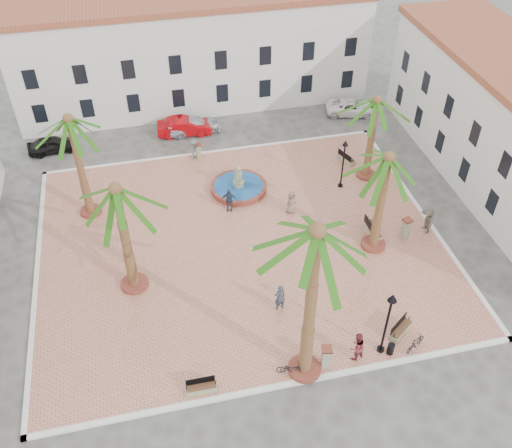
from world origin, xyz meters
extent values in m
plane|color=#56544F|center=(0.00, 0.00, 0.00)|extent=(120.00, 120.00, 0.00)
cube|color=tan|center=(0.00, 0.00, 0.07)|extent=(26.00, 22.00, 0.15)
cube|color=silver|center=(0.00, 11.00, 0.08)|extent=(26.30, 0.30, 0.16)
cube|color=silver|center=(0.00, -11.00, 0.08)|extent=(26.30, 0.30, 0.16)
cube|color=silver|center=(13.00, 0.00, 0.08)|extent=(0.30, 22.30, 0.16)
cube|color=silver|center=(-13.00, 0.00, 0.08)|extent=(0.30, 22.30, 0.16)
cube|color=silver|center=(0.00, 20.00, 4.50)|extent=(30.00, 7.00, 9.00)
cube|color=black|center=(-13.12, 16.52, 2.20)|extent=(1.00, 0.12, 1.60)
cube|color=black|center=(-9.38, 16.52, 2.20)|extent=(1.00, 0.12, 1.60)
cube|color=black|center=(-5.62, 16.52, 2.20)|extent=(1.00, 0.12, 1.60)
cube|color=black|center=(-1.88, 16.52, 2.20)|extent=(1.00, 0.12, 1.60)
cube|color=black|center=(1.88, 16.52, 2.20)|extent=(1.00, 0.12, 1.60)
cube|color=black|center=(5.62, 16.52, 2.20)|extent=(1.00, 0.12, 1.60)
cube|color=black|center=(9.38, 16.52, 2.20)|extent=(1.00, 0.12, 1.60)
cube|color=black|center=(13.12, 16.52, 2.20)|extent=(1.00, 0.12, 1.60)
cube|color=black|center=(-13.12, 16.52, 5.20)|extent=(1.00, 0.12, 1.60)
cube|color=black|center=(-9.38, 16.52, 5.20)|extent=(1.00, 0.12, 1.60)
cube|color=black|center=(-5.62, 16.52, 5.20)|extent=(1.00, 0.12, 1.60)
cube|color=black|center=(-1.88, 16.52, 5.20)|extent=(1.00, 0.12, 1.60)
cube|color=black|center=(1.88, 16.52, 5.20)|extent=(1.00, 0.12, 1.60)
cube|color=black|center=(5.62, 16.52, 5.20)|extent=(1.00, 0.12, 1.60)
cube|color=black|center=(9.38, 16.52, 5.20)|extent=(1.00, 0.12, 1.60)
cube|color=black|center=(13.12, 16.52, 5.20)|extent=(1.00, 0.12, 1.60)
cube|color=black|center=(16.54, -2.06, 2.20)|extent=(0.12, 1.00, 1.60)
cube|color=black|center=(16.54, 1.65, 2.20)|extent=(0.12, 1.00, 1.60)
cube|color=black|center=(16.54, 5.37, 2.20)|extent=(0.12, 1.00, 1.60)
cube|color=black|center=(16.54, 9.08, 2.20)|extent=(0.12, 1.00, 1.60)
cube|color=black|center=(16.54, 12.80, 2.20)|extent=(0.12, 1.00, 1.60)
cube|color=black|center=(16.54, -2.06, 5.20)|extent=(0.12, 1.00, 1.60)
cube|color=black|center=(16.54, 1.65, 5.20)|extent=(0.12, 1.00, 1.60)
cube|color=black|center=(16.54, 5.37, 5.20)|extent=(0.12, 1.00, 1.60)
cube|color=black|center=(16.54, 9.08, 5.20)|extent=(0.12, 1.00, 1.60)
cube|color=black|center=(16.54, 12.80, 5.20)|extent=(0.12, 1.00, 1.60)
cylinder|color=brown|center=(1.00, 5.65, 0.35)|extent=(4.10, 4.10, 0.39)
cylinder|color=#194C8C|center=(1.00, 5.65, 0.52)|extent=(3.61, 3.61, 0.06)
cylinder|color=gray|center=(1.00, 5.65, 0.54)|extent=(0.88, 0.88, 0.78)
cylinder|color=gray|center=(1.00, 5.65, 1.32)|extent=(0.59, 0.59, 1.17)
sphere|color=gray|center=(1.00, 5.65, 2.05)|extent=(0.43, 0.43, 0.43)
cylinder|color=brown|center=(-9.59, 5.45, 0.26)|extent=(1.49, 1.49, 0.22)
cylinder|color=brown|center=(-9.59, 5.45, 4.03)|extent=(0.48, 0.48, 7.31)
sphere|color=brown|center=(-9.59, 5.45, 7.68)|extent=(0.65, 0.65, 0.65)
cylinder|color=brown|center=(-7.10, -2.23, 0.28)|extent=(1.68, 1.68, 0.25)
cylinder|color=brown|center=(-7.10, -2.23, 3.98)|extent=(0.55, 0.55, 7.16)
sphere|color=brown|center=(-7.10, -2.23, 7.57)|extent=(0.73, 0.73, 0.73)
cylinder|color=brown|center=(1.22, -10.40, 0.28)|extent=(1.75, 1.75, 0.26)
cylinder|color=brown|center=(1.22, -10.40, 5.23)|extent=(0.57, 0.57, 9.64)
sphere|color=brown|center=(1.22, -10.40, 10.05)|extent=(0.77, 0.77, 0.77)
cylinder|color=brown|center=(8.36, -2.21, 0.27)|extent=(1.61, 1.61, 0.24)
cylinder|color=brown|center=(8.36, -2.21, 3.78)|extent=(0.52, 0.52, 6.78)
sphere|color=brown|center=(8.36, -2.21, 7.17)|extent=(0.70, 0.70, 0.70)
cylinder|color=brown|center=(10.73, 5.19, 0.26)|extent=(1.48, 1.48, 0.22)
cylinder|color=brown|center=(10.73, 5.19, 3.47)|extent=(0.48, 0.48, 6.19)
sphere|color=brown|center=(10.73, 5.19, 6.56)|extent=(0.65, 0.65, 0.65)
cube|color=gray|center=(-4.28, -10.40, 0.33)|extent=(1.59, 0.51, 0.35)
cube|color=#56351E|center=(-4.28, -10.40, 0.53)|extent=(1.50, 0.47, 0.05)
cube|color=black|center=(-4.28, -10.21, 0.77)|extent=(1.50, 0.07, 0.44)
cylinder|color=black|center=(-5.03, -10.39, 0.63)|extent=(0.05, 0.05, 0.26)
cylinder|color=black|center=(-3.53, -10.41, 0.63)|extent=(0.05, 0.05, 0.26)
cube|color=gray|center=(7.17, -9.25, 0.34)|extent=(1.70, 1.43, 0.38)
cube|color=#56351E|center=(7.17, -9.25, 0.56)|extent=(1.59, 1.33, 0.06)
cube|color=black|center=(7.05, -9.08, 0.82)|extent=(1.34, 0.98, 0.48)
cylinder|color=black|center=(6.51, -9.72, 0.67)|extent=(0.05, 0.05, 0.29)
cylinder|color=black|center=(7.83, -8.78, 0.67)|extent=(0.05, 0.05, 0.29)
cube|color=gray|center=(8.73, -1.11, 0.37)|extent=(0.61, 1.97, 0.44)
cube|color=#56351E|center=(8.73, -1.11, 0.62)|extent=(0.56, 1.86, 0.07)
cube|color=black|center=(8.49, -1.11, 0.91)|extent=(0.07, 1.86, 0.55)
cylinder|color=black|center=(8.74, -2.04, 0.75)|extent=(0.05, 0.05, 0.33)
cylinder|color=black|center=(8.72, -0.18, 0.75)|extent=(0.05, 0.05, 0.33)
cube|color=gray|center=(9.92, 7.30, 0.33)|extent=(1.03, 1.69, 0.36)
cube|color=#56351E|center=(9.92, 7.30, 0.54)|extent=(0.95, 1.59, 0.05)
cube|color=black|center=(9.73, 7.23, 0.78)|extent=(0.57, 1.45, 0.45)
cylinder|color=black|center=(10.19, 6.58, 0.65)|extent=(0.05, 0.05, 0.27)
cylinder|color=black|center=(9.65, 8.02, 0.65)|extent=(0.05, 0.05, 0.27)
cylinder|color=black|center=(5.63, -10.11, 0.24)|extent=(0.40, 0.40, 0.18)
cylinder|color=black|center=(5.63, -10.11, 2.27)|extent=(0.13, 0.13, 4.03)
cone|color=black|center=(5.63, -10.11, 4.45)|extent=(0.49, 0.49, 0.45)
sphere|color=beige|center=(5.63, -10.11, 4.29)|extent=(0.27, 0.27, 0.27)
cylinder|color=black|center=(8.42, 4.35, 0.23)|extent=(0.35, 0.35, 0.16)
cylinder|color=black|center=(8.42, 4.35, 2.01)|extent=(0.12, 0.12, 3.53)
cone|color=black|center=(8.42, 4.35, 3.93)|extent=(0.43, 0.43, 0.39)
sphere|color=beige|center=(8.42, 4.35, 3.78)|extent=(0.24, 0.24, 0.24)
cube|color=gray|center=(2.35, -10.40, 0.86)|extent=(0.52, 0.52, 1.42)
cube|color=brown|center=(2.35, -10.40, 1.62)|extent=(0.65, 0.65, 0.11)
cube|color=gray|center=(-1.22, 10.40, 0.73)|extent=(0.39, 0.39, 1.16)
cube|color=brown|center=(-1.22, 10.40, 1.35)|extent=(0.49, 0.49, 0.09)
cube|color=gray|center=(10.66, -1.92, 0.88)|extent=(0.55, 0.55, 1.45)
cube|color=brown|center=(10.66, -1.92, 1.66)|extent=(0.68, 0.68, 0.11)
cylinder|color=black|center=(6.06, -10.40, 0.52)|extent=(0.38, 0.38, 0.73)
imported|color=#2F3544|center=(1.02, -5.98, 1.10)|extent=(0.77, 0.59, 1.90)
imported|color=black|center=(0.44, -10.40, 0.55)|extent=(1.60, 0.93, 0.80)
imported|color=maroon|center=(4.11, -10.24, 1.10)|extent=(1.11, 0.99, 1.90)
imported|color=black|center=(7.49, -10.40, 0.61)|extent=(1.57, 1.12, 0.93)
imported|color=#7A6450|center=(4.02, 2.31, 1.03)|extent=(1.02, 0.91, 1.75)
imported|color=#2A3B4E|center=(-0.11, 3.51, 1.05)|extent=(1.14, 0.75, 1.80)
imported|color=#56565B|center=(-1.57, 10.40, 1.00)|extent=(0.91, 1.22, 1.69)
imported|color=gray|center=(12.40, -1.59, 1.08)|extent=(0.81, 1.78, 1.85)
imported|color=black|center=(-12.42, 14.09, 0.66)|extent=(3.99, 1.93, 1.31)
imported|color=#AE060C|center=(-1.79, 14.29, 0.74)|extent=(4.61, 1.94, 1.48)
imported|color=silver|center=(-0.96, 14.45, 0.67)|extent=(4.72, 2.22, 1.33)
imported|color=white|center=(12.96, 14.31, 0.63)|extent=(4.93, 3.22, 1.26)
camera|label=1|loc=(-5.25, -26.93, 25.84)|focal=40.00mm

